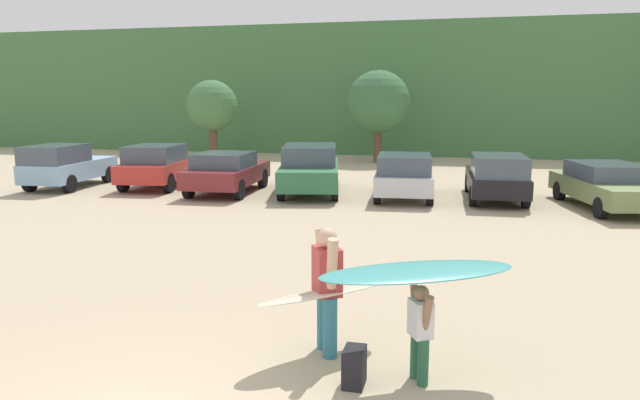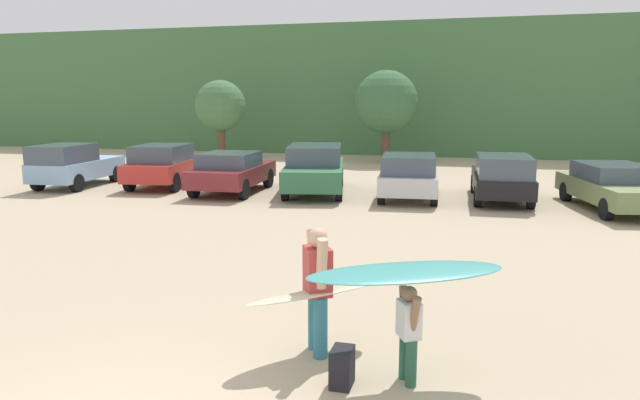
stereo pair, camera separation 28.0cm
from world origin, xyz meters
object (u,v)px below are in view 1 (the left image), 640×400
object	(u,v)px
person_adult	(327,283)
parked_car_red	(159,165)
parked_car_olive_green	(607,185)
person_child	(420,328)
parked_car_maroon	(227,171)
backpack_dropped	(354,367)
parked_car_forest_green	(310,168)
parked_car_sky_blue	(66,165)
surfboard_teal	(418,272)
parked_car_silver	(404,175)
parked_car_black	(497,176)
surfboard_cream	(325,293)

from	to	relation	value
person_adult	parked_car_red	bearing A→B (deg)	-82.10
parked_car_olive_green	person_child	distance (m)	13.15
parked_car_maroon	backpack_dropped	distance (m)	14.31
parked_car_red	parked_car_forest_green	bearing A→B (deg)	-96.86
parked_car_sky_blue	backpack_dropped	distance (m)	17.87
person_adult	surfboard_teal	bearing A→B (deg)	132.19
parked_car_red	parked_car_forest_green	xyz separation A→B (m)	(5.77, 0.08, 0.04)
parked_car_maroon	parked_car_red	bearing A→B (deg)	74.42
person_child	backpack_dropped	size ratio (longest dim) A/B	2.59
parked_car_silver	person_adult	size ratio (longest dim) A/B	2.49
backpack_dropped	parked_car_black	bearing A→B (deg)	80.36
parked_car_red	parked_car_forest_green	size ratio (longest dim) A/B	0.86
parked_car_olive_green	person_child	bearing A→B (deg)	147.16
parked_car_sky_blue	person_child	distance (m)	18.21
parked_car_red	parked_car_black	distance (m)	12.00
surfboard_teal	backpack_dropped	xyz separation A→B (m)	(-0.67, -0.38, -1.07)
parked_car_olive_green	person_adult	world-z (taller)	person_adult
parked_car_maroon	person_child	xyz separation A→B (m)	(7.51, -12.31, -0.10)
parked_car_black	backpack_dropped	distance (m)	13.34
parked_car_forest_green	backpack_dropped	world-z (taller)	parked_car_forest_green
person_adult	surfboard_teal	world-z (taller)	person_adult
parked_car_sky_blue	surfboard_cream	world-z (taller)	parked_car_sky_blue
parked_car_sky_blue	surfboard_cream	bearing A→B (deg)	-136.93
person_adult	surfboard_teal	distance (m)	1.29
parked_car_red	backpack_dropped	bearing A→B (deg)	-151.22
parked_car_forest_green	person_child	bearing A→B (deg)	-172.38
parked_car_olive_green	person_child	size ratio (longest dim) A/B	4.19
person_child	surfboard_cream	size ratio (longest dim) A/B	0.67
person_child	surfboard_cream	world-z (taller)	person_child
person_child	parked_car_red	bearing A→B (deg)	-79.77
parked_car_black	person_child	bearing A→B (deg)	170.94
person_adult	person_child	bearing A→B (deg)	128.86
parked_car_sky_blue	parked_car_silver	size ratio (longest dim) A/B	0.97
surfboard_cream	surfboard_teal	world-z (taller)	surfboard_teal
parked_car_silver	surfboard_teal	xyz separation A→B (m)	(1.36, -12.50, 0.51)
parked_car_black	parked_car_olive_green	xyz separation A→B (m)	(3.15, -0.57, -0.09)
person_adult	parked_car_sky_blue	bearing A→B (deg)	-71.34
parked_car_forest_green	parked_car_olive_green	bearing A→B (deg)	-106.87
parked_car_maroon	parked_car_silver	size ratio (longest dim) A/B	1.03
parked_car_black	surfboard_cream	world-z (taller)	parked_car_black
parked_car_maroon	backpack_dropped	world-z (taller)	parked_car_maroon
person_child	parked_car_sky_blue	bearing A→B (deg)	-69.90
parked_car_silver	surfboard_cream	distance (m)	12.10
parked_car_red	person_child	bearing A→B (deg)	-148.67
backpack_dropped	surfboard_teal	bearing A→B (deg)	29.51
parked_car_red	person_child	xyz separation A→B (m)	(10.49, -12.97, -0.17)
parked_car_silver	person_adult	world-z (taller)	person_adult
parked_car_maroon	parked_car_sky_blue	bearing A→B (deg)	89.99
person_adult	surfboard_cream	world-z (taller)	person_adult
parked_car_sky_blue	parked_car_red	distance (m)	3.36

